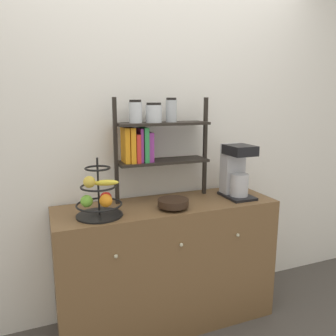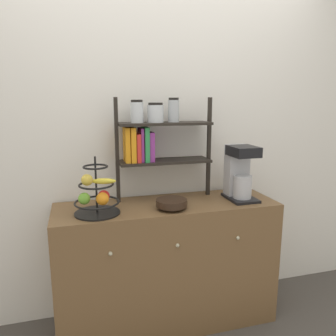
# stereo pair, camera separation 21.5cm
# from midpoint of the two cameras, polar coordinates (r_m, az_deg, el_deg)

# --- Properties ---
(wall_back) EXTENTS (7.00, 0.05, 2.60)m
(wall_back) POSITION_cam_midpoint_polar(r_m,az_deg,el_deg) (2.38, -5.21, 5.38)
(wall_back) COLOR silver
(wall_back) RESTS_ON ground_plane
(sideboard) EXTENTS (1.49, 0.48, 0.88)m
(sideboard) POSITION_cam_midpoint_polar(r_m,az_deg,el_deg) (2.38, -2.84, -16.39)
(sideboard) COLOR brown
(sideboard) RESTS_ON ground_plane
(coffee_maker) EXTENTS (0.18, 0.26, 0.38)m
(coffee_maker) POSITION_cam_midpoint_polar(r_m,az_deg,el_deg) (2.37, 9.21, -0.43)
(coffee_maker) COLOR black
(coffee_maker) RESTS_ON sideboard
(fruit_stand) EXTENTS (0.28, 0.28, 0.36)m
(fruit_stand) POSITION_cam_midpoint_polar(r_m,az_deg,el_deg) (2.01, -15.01, -5.06)
(fruit_stand) COLOR black
(fruit_stand) RESTS_ON sideboard
(wooden_bowl) EXTENTS (0.20, 0.20, 0.06)m
(wooden_bowl) POSITION_cam_midpoint_polar(r_m,az_deg,el_deg) (2.11, -1.93, -6.16)
(wooden_bowl) COLOR black
(wooden_bowl) RESTS_ON sideboard
(shelf_hutch) EXTENTS (0.68, 0.20, 0.70)m
(shelf_hutch) POSITION_cam_midpoint_polar(r_m,az_deg,el_deg) (2.23, -5.81, 5.45)
(shelf_hutch) COLOR black
(shelf_hutch) RESTS_ON sideboard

